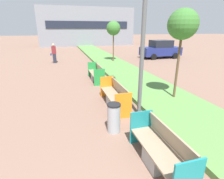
{
  "coord_description": "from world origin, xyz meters",
  "views": [
    {
      "loc": [
        -1.01,
        0.79,
        3.01
      ],
      "look_at": [
        0.9,
        7.41,
        0.6
      ],
      "focal_mm": 28.0,
      "sensor_mm": 36.0,
      "label": 1
    }
  ],
  "objects_px": {
    "bench_orange_frame": "(115,97)",
    "parked_car_distant": "(161,49)",
    "sapling_tree_near": "(183,25)",
    "sapling_tree_far": "(113,29)",
    "pedestrian_walking": "(54,53)",
    "litter_bin": "(114,118)",
    "bench_teal_frame": "(160,152)",
    "bench_green_frame": "(96,74)"
  },
  "relations": [
    {
      "from": "sapling_tree_near",
      "to": "parked_car_distant",
      "type": "bearing_deg",
      "value": 62.13
    },
    {
      "from": "sapling_tree_far",
      "to": "parked_car_distant",
      "type": "bearing_deg",
      "value": 13.04
    },
    {
      "from": "litter_bin",
      "to": "sapling_tree_far",
      "type": "relative_size",
      "value": 0.25
    },
    {
      "from": "sapling_tree_far",
      "to": "bench_teal_frame",
      "type": "bearing_deg",
      "value": -101.82
    },
    {
      "from": "bench_green_frame",
      "to": "parked_car_distant",
      "type": "height_order",
      "value": "parked_car_distant"
    },
    {
      "from": "sapling_tree_far",
      "to": "pedestrian_walking",
      "type": "relative_size",
      "value": 2.09
    },
    {
      "from": "sapling_tree_far",
      "to": "parked_car_distant",
      "type": "distance_m",
      "value": 6.15
    },
    {
      "from": "bench_green_frame",
      "to": "sapling_tree_far",
      "type": "bearing_deg",
      "value": 63.45
    },
    {
      "from": "parked_car_distant",
      "to": "sapling_tree_near",
      "type": "bearing_deg",
      "value": -118.56
    },
    {
      "from": "sapling_tree_near",
      "to": "sapling_tree_far",
      "type": "relative_size",
      "value": 1.03
    },
    {
      "from": "sapling_tree_far",
      "to": "sapling_tree_near",
      "type": "bearing_deg",
      "value": -90.0
    },
    {
      "from": "bench_orange_frame",
      "to": "sapling_tree_near",
      "type": "height_order",
      "value": "sapling_tree_near"
    },
    {
      "from": "bench_teal_frame",
      "to": "litter_bin",
      "type": "bearing_deg",
      "value": 109.64
    },
    {
      "from": "litter_bin",
      "to": "pedestrian_walking",
      "type": "relative_size",
      "value": 0.53
    },
    {
      "from": "bench_teal_frame",
      "to": "bench_green_frame",
      "type": "distance_m",
      "value": 7.34
    },
    {
      "from": "pedestrian_walking",
      "to": "parked_car_distant",
      "type": "bearing_deg",
      "value": -0.53
    },
    {
      "from": "sapling_tree_near",
      "to": "bench_teal_frame",
      "type": "bearing_deg",
      "value": -128.94
    },
    {
      "from": "bench_teal_frame",
      "to": "bench_green_frame",
      "type": "bearing_deg",
      "value": 89.98
    },
    {
      "from": "bench_green_frame",
      "to": "sapling_tree_near",
      "type": "height_order",
      "value": "sapling_tree_near"
    },
    {
      "from": "bench_teal_frame",
      "to": "sapling_tree_near",
      "type": "xyz_separation_m",
      "value": [
        2.64,
        3.27,
        2.77
      ]
    },
    {
      "from": "bench_teal_frame",
      "to": "parked_car_distant",
      "type": "bearing_deg",
      "value": 59.28
    },
    {
      "from": "sapling_tree_far",
      "to": "litter_bin",
      "type": "bearing_deg",
      "value": -106.44
    },
    {
      "from": "bench_teal_frame",
      "to": "sapling_tree_far",
      "type": "xyz_separation_m",
      "value": [
        2.64,
        12.62,
        2.64
      ]
    },
    {
      "from": "litter_bin",
      "to": "sapling_tree_near",
      "type": "relative_size",
      "value": 0.25
    },
    {
      "from": "bench_orange_frame",
      "to": "sapling_tree_near",
      "type": "relative_size",
      "value": 0.61
    },
    {
      "from": "bench_teal_frame",
      "to": "sapling_tree_far",
      "type": "bearing_deg",
      "value": 78.18
    },
    {
      "from": "litter_bin",
      "to": "bench_orange_frame",
      "type": "bearing_deg",
      "value": 71.97
    },
    {
      "from": "bench_green_frame",
      "to": "sapling_tree_far",
      "type": "xyz_separation_m",
      "value": [
        2.64,
        5.28,
        2.64
      ]
    },
    {
      "from": "litter_bin",
      "to": "sapling_tree_near",
      "type": "distance_m",
      "value": 4.49
    },
    {
      "from": "bench_teal_frame",
      "to": "litter_bin",
      "type": "relative_size",
      "value": 2.11
    },
    {
      "from": "bench_teal_frame",
      "to": "pedestrian_walking",
      "type": "xyz_separation_m",
      "value": [
        -2.56,
        14.02,
        0.53
      ]
    },
    {
      "from": "sapling_tree_far",
      "to": "pedestrian_walking",
      "type": "distance_m",
      "value": 5.79
    },
    {
      "from": "litter_bin",
      "to": "sapling_tree_near",
      "type": "bearing_deg",
      "value": 26.46
    },
    {
      "from": "litter_bin",
      "to": "sapling_tree_near",
      "type": "height_order",
      "value": "sapling_tree_near"
    },
    {
      "from": "litter_bin",
      "to": "sapling_tree_far",
      "type": "bearing_deg",
      "value": 73.56
    },
    {
      "from": "sapling_tree_near",
      "to": "parked_car_distant",
      "type": "relative_size",
      "value": 0.89
    },
    {
      "from": "litter_bin",
      "to": "sapling_tree_far",
      "type": "height_order",
      "value": "sapling_tree_far"
    },
    {
      "from": "sapling_tree_far",
      "to": "pedestrian_walking",
      "type": "height_order",
      "value": "sapling_tree_far"
    },
    {
      "from": "bench_orange_frame",
      "to": "parked_car_distant",
      "type": "height_order",
      "value": "parked_car_distant"
    },
    {
      "from": "bench_orange_frame",
      "to": "bench_green_frame",
      "type": "height_order",
      "value": "same"
    },
    {
      "from": "pedestrian_walking",
      "to": "bench_orange_frame",
      "type": "bearing_deg",
      "value": -76.31
    },
    {
      "from": "litter_bin",
      "to": "parked_car_distant",
      "type": "height_order",
      "value": "parked_car_distant"
    }
  ]
}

